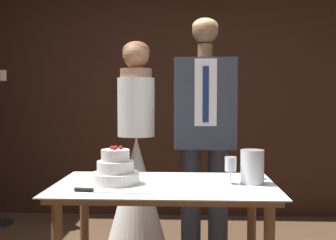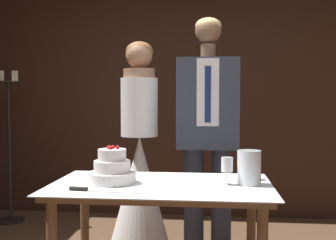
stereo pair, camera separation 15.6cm
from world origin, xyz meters
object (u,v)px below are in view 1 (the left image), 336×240
bride (136,183)px  hurricane_candle (252,168)px  groom (205,129)px  cake_table (165,202)px  wine_glass_near (231,165)px  cake_knife (97,191)px  wine_glass_middle (247,161)px  tiered_cake (115,170)px

bride → hurricane_candle: bearing=-45.1°
bride → groom: groom is taller
cake_table → wine_glass_near: bearing=2.0°
cake_knife → bride: (0.08, 1.02, -0.17)m
cake_knife → hurricane_candle: bearing=23.7°
wine_glass_near → wine_glass_middle: same height
cake_table → hurricane_candle: bearing=3.1°
cake_table → wine_glass_middle: (0.49, 0.19, 0.21)m
wine_glass_near → bride: (-0.63, 0.77, -0.27)m
groom → hurricane_candle: bearing=-72.5°
wine_glass_near → wine_glass_middle: size_ratio=0.99×
cake_table → wine_glass_near: 0.43m
cake_knife → wine_glass_middle: wine_glass_middle is taller
wine_glass_near → wine_glass_middle: 0.21m
wine_glass_near → groom: bearing=98.4°
hurricane_candle → groom: (-0.24, 0.76, 0.17)m
tiered_cake → cake_knife: 0.24m
cake_table → cake_knife: 0.43m
tiered_cake → groom: bearing=55.6°
tiered_cake → cake_knife: size_ratio=0.68×
cake_table → groom: 0.90m
cake_table → bride: bride is taller
wine_glass_near → cake_knife: bearing=-161.1°
groom → wine_glass_middle: bearing=-68.7°
cake_knife → hurricane_candle: size_ratio=2.05×
hurricane_candle → groom: bearing=107.5°
bride → tiered_cake: bearing=-91.7°
cake_knife → wine_glass_middle: size_ratio=2.54×
tiered_cake → cake_knife: tiered_cake is taller
cake_knife → groom: (0.60, 1.02, 0.25)m
wine_glass_near → hurricane_candle: hurricane_candle is taller
wine_glass_middle → bride: size_ratio=0.09×
cake_table → tiered_cake: tiered_cake is taller
cake_knife → bride: bearing=91.9°
wine_glass_middle → cake_knife: bearing=-153.4°
tiered_cake → groom: groom is taller
cake_table → wine_glass_near: size_ratio=8.06×
cake_table → groom: size_ratio=0.67×
cake_knife → wine_glass_near: wine_glass_near is taller
wine_glass_middle → groom: (-0.23, 0.60, 0.15)m
wine_glass_middle → bride: (-0.75, 0.60, -0.27)m
hurricane_candle → groom: size_ratio=0.10×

